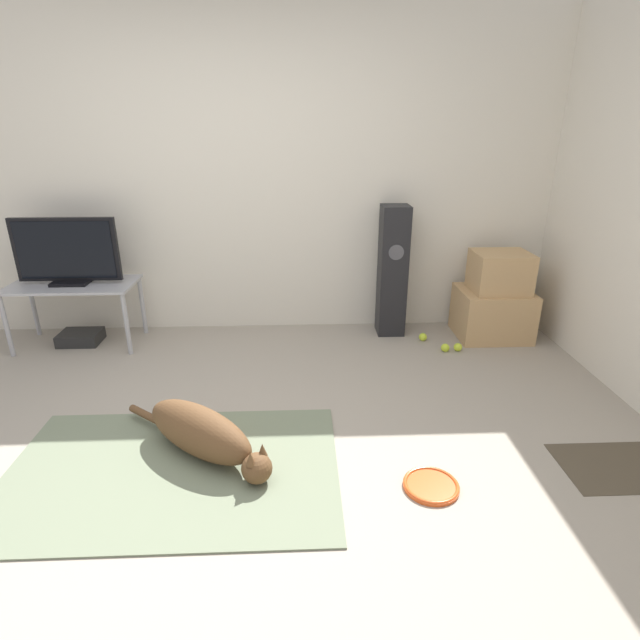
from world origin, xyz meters
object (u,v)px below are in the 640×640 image
dog (203,433)px  frisbee (431,485)px  tv_stand (74,292)px  tennis_ball_loose_on_carpet (458,347)px  tennis_ball_near_speaker (423,337)px  cardboard_box_upper (500,272)px  floor_speaker (392,272)px  tv (66,252)px  tennis_ball_by_boxes (445,348)px  game_console (81,337)px  cardboard_box_lower (492,313)px

dog → frisbee: bearing=-14.7°
tv_stand → tennis_ball_loose_on_carpet: tv_stand is taller
tennis_ball_near_speaker → tv_stand: bearing=178.8°
tv_stand → cardboard_box_upper: bearing=0.1°
frisbee → cardboard_box_upper: size_ratio=0.63×
cardboard_box_upper → floor_speaker: (-0.85, 0.13, -0.02)m
tv_stand → floor_speaker: bearing=3.1°
frisbee → dog: bearing=165.3°
tv → tennis_ball_by_boxes: (2.94, -0.28, -0.74)m
cardboard_box_upper → tv_stand: 3.42m
floor_speaker → tennis_ball_loose_on_carpet: 0.81m
dog → tennis_ball_by_boxes: (1.68, 1.27, -0.11)m
floor_speaker → dog: bearing=-127.7°
cardboard_box_upper → tennis_ball_loose_on_carpet: (-0.38, -0.28, -0.53)m
dog → floor_speaker: floor_speaker is taller
tennis_ball_by_boxes → game_console: 2.97m
tennis_ball_by_boxes → dog: bearing=-143.0°
tv_stand → tennis_ball_near_speaker: tv_stand is taller
game_console → frisbee: bearing=-37.4°
tennis_ball_loose_on_carpet → tv_stand: bearing=174.9°
dog → tennis_ball_near_speaker: dog is taller
tennis_ball_loose_on_carpet → tennis_ball_by_boxes: bearing=-176.5°
cardboard_box_lower → cardboard_box_upper: 0.37m
floor_speaker → tv: (-2.56, -0.14, 0.23)m
floor_speaker → tennis_ball_near_speaker: 0.60m
tv → tennis_ball_by_boxes: bearing=-5.5°
dog → tennis_ball_near_speaker: (1.55, 1.49, -0.11)m
game_console → dog: bearing=-50.7°
frisbee → game_console: game_console is taller
floor_speaker → tv: 2.58m
tv → game_console: 0.72m
floor_speaker → game_console: 2.63m
cardboard_box_upper → game_console: size_ratio=1.38×
cardboard_box_upper → tennis_ball_loose_on_carpet: cardboard_box_upper is taller
frisbee → tennis_ball_by_boxes: tennis_ball_by_boxes is taller
frisbee → tennis_ball_by_boxes: bearing=72.0°
frisbee → tennis_ball_loose_on_carpet: (0.61, 1.58, 0.02)m
dog → frisbee: 1.21m
frisbee → tennis_ball_near_speaker: size_ratio=4.23×
dog → tv_stand: size_ratio=0.93×
frisbee → tennis_ball_near_speaker: (0.38, 1.79, 0.02)m
tv → tennis_ball_loose_on_carpet: 3.14m
floor_speaker → tennis_ball_near_speaker: size_ratio=16.47×
dog → tennis_ball_near_speaker: size_ratio=13.60×
tv → tennis_ball_near_speaker: bearing=-1.3°
tv_stand → frisbee: bearing=-37.4°
tv → game_console: bearing=143.0°
cardboard_box_upper → tv: (-3.42, -0.00, 0.20)m
tv → cardboard_box_lower: bearing=0.3°
dog → cardboard_box_lower: (2.15, 1.57, 0.06)m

